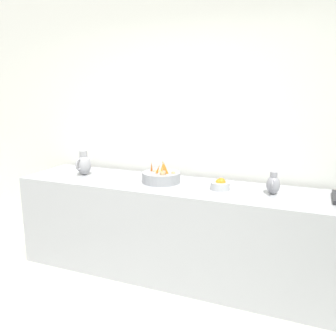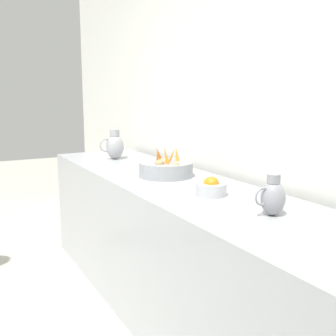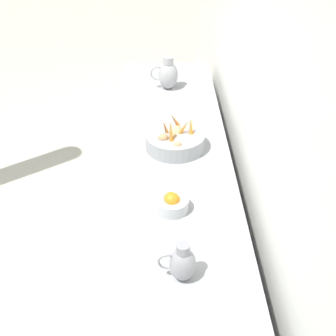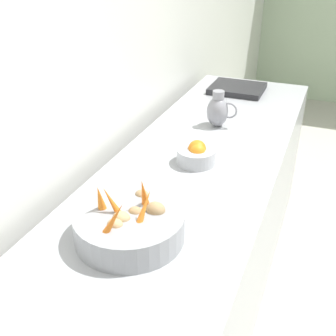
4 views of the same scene
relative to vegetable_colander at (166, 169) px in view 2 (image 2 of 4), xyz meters
name	(u,v)px [view 2 (image 2 of 4)]	position (x,y,z in m)	size (l,w,h in m)	color
tile_wall_left	(305,87)	(-0.44, 0.77, 0.54)	(0.10, 7.72, 3.00)	silver
prep_counter	(182,254)	(0.03, 0.27, -0.51)	(0.73, 3.34, 0.91)	#9EA0A5
vegetable_colander	(166,169)	(0.00, 0.00, 0.00)	(0.37, 0.37, 0.22)	gray
orange_bowl	(211,188)	(0.04, 0.59, -0.01)	(0.17, 0.17, 0.11)	#ADAFB5
metal_pitcher_tall	(115,146)	(0.03, -0.87, 0.06)	(0.21, 0.15, 0.25)	#939399
metal_pitcher_short	(273,197)	(0.00, 1.04, 0.03)	(0.16, 0.11, 0.19)	gray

